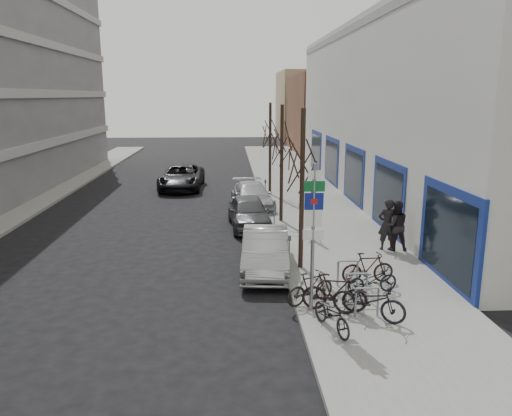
{
  "coord_description": "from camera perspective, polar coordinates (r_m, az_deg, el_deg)",
  "views": [
    {
      "loc": [
        0.21,
        -12.63,
        5.9
      ],
      "look_at": [
        1.13,
        4.57,
        2.0
      ],
      "focal_mm": 35.0,
      "sensor_mm": 36.0,
      "label": 1
    }
  ],
  "objects": [
    {
      "name": "bike_near_left",
      "position": [
        12.78,
        8.69,
        -11.65
      ],
      "size": [
        1.02,
        1.7,
        1.0
      ],
      "primitive_type": "imported",
      "rotation": [
        0.0,
        0.0,
        0.34
      ],
      "color": "black",
      "rests_on": "sidewalk_east"
    },
    {
      "name": "parked_car_back",
      "position": [
        26.36,
        -0.42,
        1.35
      ],
      "size": [
        2.37,
        4.9,
        1.37
      ],
      "primitive_type": "imported",
      "rotation": [
        0.0,
        0.0,
        0.1
      ],
      "color": "#AEAEB3",
      "rests_on": "ground"
    },
    {
      "name": "bike_far_curb",
      "position": [
        13.55,
        12.79,
        -9.91
      ],
      "size": [
        1.99,
        1.53,
        1.2
      ],
      "primitive_type": "imported",
      "rotation": [
        0.0,
        0.0,
        1.02
      ],
      "color": "black",
      "rests_on": "sidewalk_east"
    },
    {
      "name": "bike_rack",
      "position": [
        14.67,
        11.43,
        -8.43
      ],
      "size": [
        0.66,
        2.26,
        0.83
      ],
      "color": "gray",
      "rests_on": "sidewalk_east"
    },
    {
      "name": "brick_building_far",
      "position": [
        54.19,
        10.77,
        10.53
      ],
      "size": [
        12.0,
        14.0,
        8.0
      ],
      "primitive_type": "cube",
      "color": "brown",
      "rests_on": "ground"
    },
    {
      "name": "bike_mid_curb",
      "position": [
        15.25,
        13.15,
        -7.74
      ],
      "size": [
        1.69,
        0.86,
        0.99
      ],
      "primitive_type": "imported",
      "rotation": [
        0.0,
        0.0,
        1.81
      ],
      "color": "black",
      "rests_on": "sidewalk_east"
    },
    {
      "name": "meter_front",
      "position": [
        16.51,
        3.83,
        -4.83
      ],
      "size": [
        0.1,
        0.08,
        1.27
      ],
      "color": "gray",
      "rests_on": "sidewalk_east"
    },
    {
      "name": "tree_far",
      "position": [
        29.28,
        1.64,
        9.24
      ],
      "size": [
        1.8,
        1.8,
        5.5
      ],
      "color": "black",
      "rests_on": "ground"
    },
    {
      "name": "bike_near_right",
      "position": [
        13.85,
        8.98,
        -9.48
      ],
      "size": [
        1.87,
        0.94,
        1.09
      ],
      "primitive_type": "imported",
      "rotation": [
        0.0,
        0.0,
        1.33
      ],
      "color": "black",
      "rests_on": "sidewalk_east"
    },
    {
      "name": "ground",
      "position": [
        13.94,
        -3.73,
        -12.31
      ],
      "size": [
        120.0,
        120.0,
        0.0
      ],
      "primitive_type": "plane",
      "color": "black",
      "rests_on": "ground"
    },
    {
      "name": "pedestrian_far",
      "position": [
        19.52,
        15.7,
        -1.91
      ],
      "size": [
        0.74,
        0.53,
        1.93
      ],
      "primitive_type": "imported",
      "rotation": [
        0.0,
        0.0,
        3.08
      ],
      "color": "black",
      "rests_on": "sidewalk_east"
    },
    {
      "name": "bike_far_inner",
      "position": [
        16.04,
        12.66,
        -6.64
      ],
      "size": [
        1.7,
        0.61,
        1.02
      ],
      "primitive_type": "imported",
      "rotation": [
        0.0,
        0.0,
        1.64
      ],
      "color": "black",
      "rests_on": "sidewalk_east"
    },
    {
      "name": "tree_near",
      "position": [
        16.4,
        5.36,
        6.42
      ],
      "size": [
        1.8,
        1.8,
        5.5
      ],
      "color": "black",
      "rests_on": "ground"
    },
    {
      "name": "parked_car_mid",
      "position": [
        22.63,
        -0.83,
        -0.47
      ],
      "size": [
        2.04,
        4.36,
        1.44
      ],
      "primitive_type": "imported",
      "rotation": [
        0.0,
        0.0,
        0.08
      ],
      "color": "#48494D",
      "rests_on": "ground"
    },
    {
      "name": "meter_mid",
      "position": [
        21.79,
        2.12,
        -0.47
      ],
      "size": [
        0.1,
        0.08,
        1.27
      ],
      "color": "gray",
      "rests_on": "sidewalk_east"
    },
    {
      "name": "sidewalk_east",
      "position": [
        23.75,
        7.43,
        -1.54
      ],
      "size": [
        5.0,
        70.0,
        0.15
      ],
      "primitive_type": "cube",
      "color": "slate",
      "rests_on": "ground"
    },
    {
      "name": "lane_car",
      "position": [
        32.46,
        -8.48,
        3.53
      ],
      "size": [
        2.75,
        5.63,
        1.54
      ],
      "primitive_type": "imported",
      "rotation": [
        0.0,
        0.0,
        -0.04
      ],
      "color": "black",
      "rests_on": "ground"
    },
    {
      "name": "parked_car_front",
      "position": [
        17.05,
        1.08,
        -4.93
      ],
      "size": [
        1.86,
        4.48,
        1.44
      ],
      "primitive_type": "imported",
      "rotation": [
        0.0,
        0.0,
        -0.08
      ],
      "color": "#A0A0A5",
      "rests_on": "ground"
    },
    {
      "name": "highway_sign_pole",
      "position": [
        13.26,
        6.55,
        -2.37
      ],
      "size": [
        0.55,
        0.1,
        4.2
      ],
      "color": "gray",
      "rests_on": "ground"
    },
    {
      "name": "pedestrian_near",
      "position": [
        19.49,
        14.76,
        -1.8
      ],
      "size": [
        0.74,
        0.51,
        1.98
      ],
      "primitive_type": "imported",
      "rotation": [
        0.0,
        0.0,
        3.19
      ],
      "color": "black",
      "rests_on": "sidewalk_east"
    },
    {
      "name": "tree_mid",
      "position": [
        22.82,
        2.98,
        8.23
      ],
      "size": [
        1.8,
        1.8,
        5.5
      ],
      "color": "black",
      "rests_on": "ground"
    },
    {
      "name": "meter_back",
      "position": [
        27.16,
        1.08,
        2.18
      ],
      "size": [
        0.1,
        0.08,
        1.27
      ],
      "color": "gray",
      "rests_on": "sidewalk_east"
    },
    {
      "name": "tan_building_far",
      "position": [
        68.93,
        8.21,
        11.47
      ],
      "size": [
        13.0,
        12.0,
        9.0
      ],
      "primitive_type": "cube",
      "color": "#937A5B",
      "rests_on": "ground"
    },
    {
      "name": "bike_mid_inner",
      "position": [
        14.26,
        6.24,
        -9.0
      ],
      "size": [
        1.63,
        1.17,
        0.97
      ],
      "primitive_type": "imported",
      "rotation": [
        0.0,
        0.0,
        2.06
      ],
      "color": "black",
      "rests_on": "sidewalk_east"
    }
  ]
}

